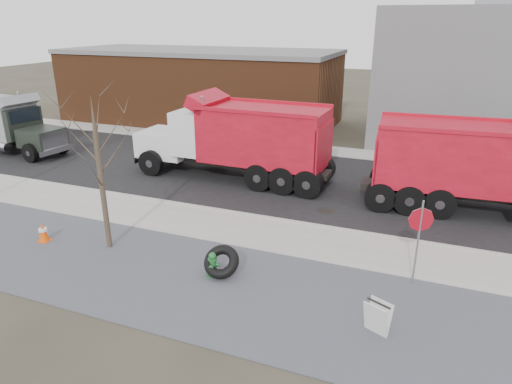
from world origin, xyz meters
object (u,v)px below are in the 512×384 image
at_px(truck_tire, 221,262).
at_px(stop_sign, 420,228).
at_px(dump_truck_red_a, 485,164).
at_px(fire_hydrant, 213,265).
at_px(dump_truck_red_b, 238,137).
at_px(dump_truck_grey, 6,122).
at_px(sandwich_board, 377,318).

height_order(truck_tire, stop_sign, stop_sign).
height_order(stop_sign, dump_truck_red_a, dump_truck_red_a).
distance_m(fire_hydrant, truck_tire, 0.29).
bearing_deg(dump_truck_red_b, dump_truck_grey, 2.28).
bearing_deg(stop_sign, dump_truck_red_a, 75.65).
relative_size(sandwich_board, dump_truck_grey, 0.12).
bearing_deg(truck_tire, dump_truck_red_a, 47.59).
bearing_deg(stop_sign, dump_truck_grey, 167.28).
bearing_deg(fire_hydrant, truck_tire, 12.49).
distance_m(stop_sign, dump_truck_red_a, 6.94).
xyz_separation_m(sandwich_board, dump_truck_red_a, (2.79, 9.31, 1.54)).
relative_size(truck_tire, dump_truck_grey, 0.15).
bearing_deg(sandwich_board, dump_truck_red_b, 153.61).
height_order(fire_hydrant, sandwich_board, sandwich_board).
bearing_deg(stop_sign, dump_truck_red_b, 144.49).
relative_size(fire_hydrant, dump_truck_grey, 0.11).
bearing_deg(dump_truck_grey, fire_hydrant, -18.13).
xyz_separation_m(sandwich_board, dump_truck_grey, (-22.45, 9.29, 1.24)).
height_order(stop_sign, sandwich_board, stop_sign).
height_order(stop_sign, dump_truck_grey, dump_truck_grey).
bearing_deg(dump_truck_red_a, stop_sign, -111.47).
bearing_deg(stop_sign, fire_hydrant, -159.91).
relative_size(fire_hydrant, dump_truck_red_b, 0.08).
relative_size(dump_truck_red_a, dump_truck_grey, 1.33).
bearing_deg(dump_truck_grey, stop_sign, -8.56).
distance_m(truck_tire, dump_truck_red_a, 11.26).
bearing_deg(fire_hydrant, stop_sign, 6.38).
xyz_separation_m(sandwich_board, dump_truck_red_b, (-7.86, 9.54, 1.60)).
distance_m(stop_sign, dump_truck_grey, 24.07).
distance_m(sandwich_board, dump_truck_grey, 24.33).
xyz_separation_m(dump_truck_red_a, dump_truck_red_b, (-10.64, 0.23, 0.06)).
relative_size(fire_hydrant, dump_truck_red_a, 0.08).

